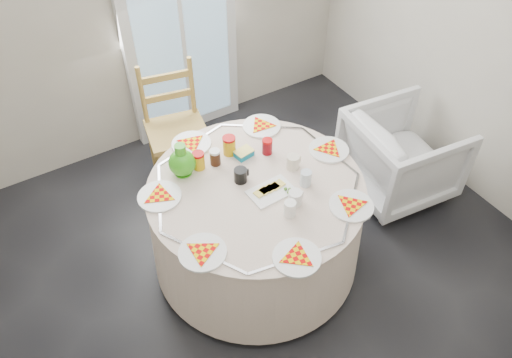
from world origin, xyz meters
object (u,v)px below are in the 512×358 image
wooden_chair (177,133)px  armchair (402,151)px  table (256,224)px  green_pitcher (181,157)px

wooden_chair → armchair: bearing=-24.3°
armchair → wooden_chair: bearing=60.8°
wooden_chair → armchair: (1.44, -1.03, -0.08)m
table → wooden_chair: wooden_chair is taller
table → wooden_chair: size_ratio=1.40×
wooden_chair → green_pitcher: (-0.25, -0.70, 0.40)m
table → armchair: 1.35m
armchair → green_pitcher: 1.78m
armchair → green_pitcher: size_ratio=3.44×
wooden_chair → green_pitcher: size_ratio=4.51×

